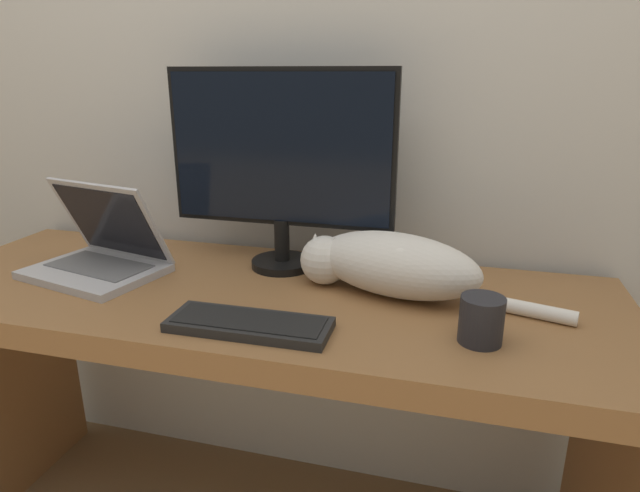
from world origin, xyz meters
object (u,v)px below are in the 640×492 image
external_keyboard (249,324)px  cat (389,263)px  monitor (280,160)px  coffee_mug (481,320)px  laptop (100,255)px

external_keyboard → cat: (0.24, 0.26, 0.06)m
monitor → coffee_mug: monitor is taller
external_keyboard → cat: cat is taller
laptop → coffee_mug: bearing=4.7°
laptop → cat: bearing=17.3°
monitor → cat: size_ratio=0.94×
external_keyboard → coffee_mug: coffee_mug is taller
laptop → coffee_mug: 0.95m
laptop → cat: (0.74, 0.06, 0.03)m
monitor → laptop: (-0.44, -0.16, -0.24)m
monitor → cat: 0.38m
external_keyboard → coffee_mug: bearing=7.8°
monitor → external_keyboard: 0.46m
external_keyboard → coffee_mug: (0.45, 0.07, 0.04)m
monitor → cat: monitor is taller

